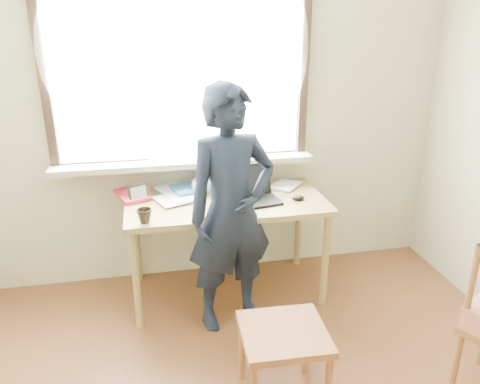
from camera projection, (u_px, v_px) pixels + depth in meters
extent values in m
cube|color=#BCBC98|center=(210.00, 107.00, 3.33)|extent=(3.50, 0.02, 2.60)
cube|color=white|center=(180.00, 65.00, 3.17)|extent=(1.70, 0.01, 1.30)
cube|color=black|center=(184.00, 161.00, 3.40)|extent=(1.82, 0.06, 0.06)
cube|color=black|center=(42.00, 68.00, 2.99)|extent=(0.06, 0.06, 1.30)
cube|color=black|center=(304.00, 62.00, 3.32)|extent=(0.06, 0.06, 1.30)
cube|color=#BCBC98|center=(185.00, 163.00, 3.33)|extent=(1.85, 0.20, 0.04)
cube|color=white|center=(180.00, 50.00, 3.06)|extent=(1.95, 0.02, 1.65)
cube|color=olive|center=(226.00, 203.00, 3.21)|extent=(1.36, 0.68, 0.04)
cylinder|color=olive|center=(136.00, 281.00, 2.96)|extent=(0.05, 0.05, 0.69)
cylinder|color=olive|center=(137.00, 240.00, 3.49)|extent=(0.05, 0.05, 0.69)
cylinder|color=olive|center=(325.00, 261.00, 3.19)|extent=(0.05, 0.05, 0.69)
cylinder|color=olive|center=(298.00, 225.00, 3.73)|extent=(0.05, 0.05, 0.69)
cube|color=black|center=(254.00, 201.00, 3.16)|extent=(0.37, 0.29, 0.02)
cube|color=black|center=(248.00, 181.00, 3.22)|extent=(0.34, 0.12, 0.22)
cube|color=black|center=(248.00, 181.00, 3.22)|extent=(0.30, 0.10, 0.18)
cube|color=black|center=(255.00, 201.00, 3.15)|extent=(0.31, 0.18, 0.00)
imported|color=white|center=(201.00, 187.00, 3.29)|extent=(0.19, 0.19, 0.11)
imported|color=black|center=(145.00, 216.00, 2.84)|extent=(0.13, 0.13, 0.09)
ellipsoid|color=black|center=(298.00, 198.00, 3.20)|extent=(0.09, 0.06, 0.03)
cube|color=white|center=(211.00, 186.00, 3.44)|extent=(0.28, 0.29, 0.02)
cube|color=white|center=(180.00, 188.00, 3.38)|extent=(0.31, 0.35, 0.02)
cube|color=white|center=(151.00, 190.00, 3.36)|extent=(0.25, 0.27, 0.00)
cube|color=white|center=(145.00, 199.00, 3.17)|extent=(0.31, 0.35, 0.01)
cube|color=#2F669B|center=(141.00, 191.00, 3.31)|extent=(0.27, 0.28, 0.01)
cube|color=white|center=(201.00, 184.00, 3.43)|extent=(0.34, 0.33, 0.01)
imported|color=white|center=(162.00, 193.00, 3.29)|extent=(0.28, 0.31, 0.02)
imported|color=white|center=(275.00, 184.00, 3.49)|extent=(0.28, 0.29, 0.02)
cube|color=black|center=(138.00, 194.00, 3.16)|extent=(0.13, 0.07, 0.11)
cube|color=#4E7835|center=(138.00, 194.00, 3.16)|extent=(0.10, 0.05, 0.08)
cube|color=brown|center=(284.00, 333.00, 2.36)|extent=(0.45, 0.43, 0.04)
cylinder|color=brown|center=(242.00, 350.00, 2.57)|extent=(0.04, 0.04, 0.40)
cylinder|color=brown|center=(307.00, 342.00, 2.62)|extent=(0.04, 0.04, 0.40)
cylinder|color=brown|center=(456.00, 364.00, 2.47)|extent=(0.03, 0.03, 0.39)
cylinder|color=brown|center=(471.00, 288.00, 2.30)|extent=(0.03, 0.03, 0.48)
imported|color=black|center=(231.00, 211.00, 2.88)|extent=(0.65, 0.50, 1.57)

